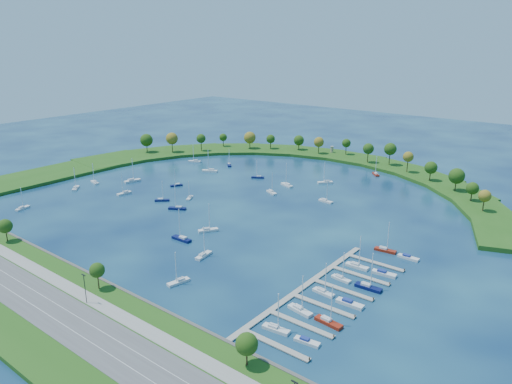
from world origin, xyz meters
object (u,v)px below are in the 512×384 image
Objects in this scene: docked_boat_5 at (350,303)px; moored_boat_16 at (326,200)px; moored_boat_15 at (177,208)px; moored_boat_17 at (325,182)px; docked_boat_8 at (357,265)px; moored_boat_13 at (182,238)px; moored_boat_5 at (210,170)px; moored_boat_11 at (95,182)px; docked_boat_7 at (368,286)px; moored_boat_3 at (124,193)px; moored_boat_2 at (287,185)px; dock_system at (322,293)px; moored_boat_12 at (176,185)px; moored_boat_19 at (229,164)px; harbor_tower at (332,149)px; docked_boat_9 at (384,273)px; moored_boat_18 at (132,180)px; moored_boat_8 at (22,208)px; moored_boat_1 at (376,174)px; moored_boat_20 at (190,197)px; docked_boat_6 at (341,278)px; docked_boat_1 at (307,341)px; docked_boat_2 at (300,309)px; moored_boat_14 at (258,177)px; docked_boat_10 at (385,249)px; docked_boat_4 at (323,291)px; moored_boat_6 at (195,161)px; moored_boat_4 at (179,281)px; moored_boat_0 at (208,229)px; docked_boat_0 at (276,328)px; moored_boat_9 at (204,255)px; docked_boat_11 at (408,257)px; moored_boat_21 at (272,192)px; moored_boat_7 at (76,188)px; moored_boat_10 at (162,200)px.

moored_boat_16 is at bearing 123.37° from docked_boat_5.
moored_boat_15 is 77.86m from moored_boat_16.
moored_boat_17 is 111.31m from docked_boat_8.
docked_boat_8 is at bearing -163.10° from moored_boat_13.
moored_boat_5 is 71.76m from moored_boat_11.
moored_boat_3 is at bearing 172.52° from docked_boat_7.
moored_boat_3 is (-62.66, -68.90, -0.04)m from moored_boat_2.
dock_system is 7.73× the size of moored_boat_12.
moored_boat_2 is 1.15× the size of moored_boat_19.
moored_boat_5 reaches higher than harbor_tower.
docked_boat_8 is at bearing 179.03° from docked_boat_9.
moored_boat_18 is 1.57× the size of docked_boat_5.
moored_boat_8 is 0.95× the size of moored_boat_16.
moored_boat_1 is 1.20× the size of moored_boat_20.
moored_boat_20 is (66.20, 14.50, -0.05)m from moored_boat_11.
docked_boat_6 is at bearing -59.45° from harbor_tower.
docked_boat_2 is at bearing 123.26° from docked_boat_1.
moored_boat_2 is 133.03m from docked_boat_5.
moored_boat_14 is at bearing 141.12° from docked_boat_7.
docked_boat_8 reaches higher than moored_boat_14.
docked_boat_10 is at bearing -77.66° from moored_boat_18.
moored_boat_13 is 1.21× the size of docked_boat_4.
moored_boat_6 is 1.13× the size of moored_boat_8.
docked_boat_7 reaches higher than docked_boat_5.
docked_boat_1 is 0.57× the size of docked_boat_7.
moored_boat_4 is at bearing 52.52° from moored_boat_17.
moored_boat_11 is 1.10× the size of docked_boat_6.
moored_boat_0 reaches higher than docked_boat_0.
moored_boat_3 is 0.90× the size of docked_boat_7.
harbor_tower is at bearing -56.58° from moored_boat_2.
harbor_tower is 191.91m from moored_boat_9.
moored_boat_14 reaches higher than docked_boat_9.
docked_boat_2 reaches higher than docked_boat_11.
moored_boat_9 reaches higher than harbor_tower.
docked_boat_4 is at bearing 83.55° from moored_boat_3.
moored_boat_1 is 1.47× the size of docked_boat_11.
moored_boat_9 is 0.96× the size of docked_boat_8.
moored_boat_11 is (-10.54, -73.73, -0.02)m from moored_boat_6.
moored_boat_17 reaches higher than docked_boat_8.
harbor_tower is at bearing 130.28° from docked_boat_11.
moored_boat_4 is 1.20× the size of moored_boat_20.
docked_boat_9 reaches higher than dock_system.
docked_boat_4 is (69.22, -16.06, -0.04)m from moored_boat_0.
docked_boat_6 is at bearing -172.53° from moored_boat_13.
moored_boat_18 is at bearing -113.64° from harbor_tower.
moored_boat_12 is 57.38m from moored_boat_21.
moored_boat_19 is 0.92× the size of docked_boat_10.
moored_boat_7 is at bearing 59.06° from moored_boat_6.
moored_boat_2 is at bearing -77.65° from harbor_tower.
moored_boat_15 reaches higher than moored_boat_10.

